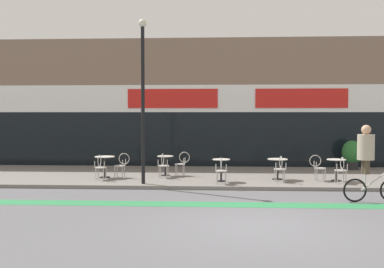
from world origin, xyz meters
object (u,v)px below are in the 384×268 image
Objects in this scene: bistro_table_1 at (165,162)px; cafe_chair_0_side at (122,164)px; planter_pot at (352,154)px; bistro_table_0 at (105,162)px; lamp_post at (143,90)px; cafe_chair_4_side at (318,166)px; cafe_chair_4_near at (341,168)px; bistro_table_2 at (221,166)px; cyclist_0 at (367,156)px; bistro_table_4 at (336,166)px; cafe_chair_3_near at (280,167)px; bistro_table_3 at (278,165)px; cafe_chair_2_near at (221,169)px; cafe_chair_1_near at (163,164)px; cafe_chair_0_near at (100,165)px; cafe_chair_1_side at (182,162)px.

bistro_table_1 is 1.66m from cafe_chair_0_side.
bistro_table_0 is at bearing -163.18° from planter_pot.
lamp_post is at bearing -104.43° from bistro_table_1.
lamp_post is (-5.95, -0.98, 2.60)m from cafe_chair_4_side.
cafe_chair_4_near is 0.17× the size of lamp_post.
bistro_table_2 is 3.67m from cafe_chair_0_side.
cyclist_0 reaches higher than cafe_chair_4_side.
cafe_chair_0_side reaches higher than bistro_table_4.
cafe_chair_0_side is 1.00× the size of cafe_chair_3_near.
cafe_chair_0_side is at bearing 178.79° from bistro_table_3.
cafe_chair_2_near reaches higher than bistro_table_3.
cyclist_0 reaches higher than cafe_chair_0_side.
bistro_table_1 is at bearing -163.24° from planter_pot.
cafe_chair_1_near is 2.98m from lamp_post.
cafe_chair_4_near is at bearing -111.05° from planter_pot.
cafe_chair_4_side is (3.36, 0.97, 0.00)m from cafe_chair_2_near.
bistro_table_3 is at bearing 14.68° from lamp_post.
cafe_chair_0_near is 0.74× the size of planter_pot.
bistro_table_1 is 0.83× the size of cafe_chair_4_near.
cafe_chair_1_side is at bearing 169.60° from bistro_table_4.
cafe_chair_2_near is at bearing -166.37° from bistro_table_4.
cafe_chair_1_side is 0.74× the size of planter_pot.
cyclist_0 is (6.10, -3.50, 0.64)m from cafe_chair_1_near.
cafe_chair_1_near is (2.14, 0.66, 0.00)m from cafe_chair_0_near.
bistro_table_4 is at bearing 173.67° from cafe_chair_1_side.
cafe_chair_0_near is at bearing -178.99° from cafe_chair_4_side.
bistro_table_1 is at bearing 3.58° from cafe_chair_1_side.
cafe_chair_0_side is at bearing 78.30° from cafe_chair_3_near.
lamp_post is 7.22m from cyclist_0.
lamp_post is (-2.59, -0.02, 2.60)m from cafe_chair_2_near.
cafe_chair_1_side is at bearing 137.43° from bistro_table_2.
cafe_chair_1_near is (1.51, 0.04, 0.00)m from cafe_chair_0_side.
bistro_table_0 is at bearing 176.29° from cafe_chair_4_side.
bistro_table_4 is at bearing -87.23° from cafe_chair_0_near.
cafe_chair_0_near is 1.00× the size of cafe_chair_4_near.
cafe_chair_0_side and cafe_chair_2_near have the same top height.
cafe_chair_0_side is (-5.60, 0.12, -0.01)m from bistro_table_3.
cafe_chair_0_side is at bearing 169.31° from bistro_table_2.
cafe_chair_2_near is 0.42× the size of cyclist_0.
bistro_table_4 is 3.18m from cyclist_0.
bistro_table_4 is 0.84× the size of cafe_chair_3_near.
cafe_chair_2_near is at bearing -98.42° from cafe_chair_0_near.
cafe_chair_4_near is (5.44, -1.63, 0.00)m from cafe_chair_1_side.
cafe_chair_1_near is 1.00× the size of cafe_chair_1_side.
bistro_table_2 is 0.86× the size of cafe_chair_0_near.
cafe_chair_0_side is 9.56m from planter_pot.
cafe_chair_2_near is at bearing -165.07° from cafe_chair_4_side.
cafe_chair_4_near is at bearing -45.97° from cafe_chair_4_side.
bistro_table_1 is 0.14× the size of lamp_post.
planter_pot is at bearing 41.28° from bistro_table_3.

